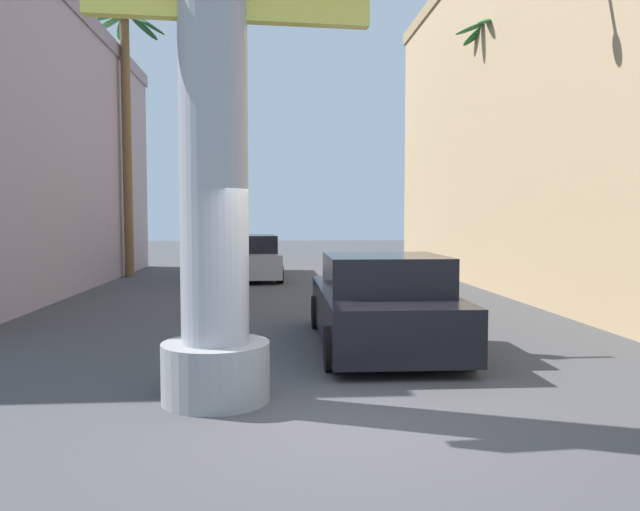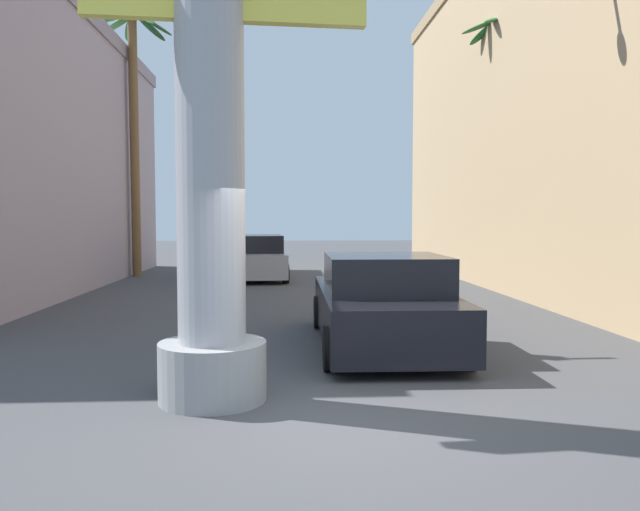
{
  "view_description": "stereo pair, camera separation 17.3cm",
  "coord_description": "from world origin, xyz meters",
  "px_view_note": "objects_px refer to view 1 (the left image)",
  "views": [
    {
      "loc": [
        -0.74,
        -6.38,
        2.17
      ],
      "look_at": [
        0.0,
        3.21,
        1.59
      ],
      "focal_mm": 35.0,
      "sensor_mm": 36.0,
      "label": 1
    },
    {
      "loc": [
        -0.56,
        -6.39,
        2.17
      ],
      "look_at": [
        0.0,
        3.21,
        1.59
      ],
      "focal_mm": 35.0,
      "sensor_mm": 36.0,
      "label": 2
    }
  ],
  "objects_px": {
    "neon_sign_pole": "(213,14)",
    "traffic_light_mast": "(58,84)",
    "car_far": "(251,258)",
    "palm_tree_mid_right": "(491,125)",
    "palm_tree_far_left": "(127,110)",
    "car_lead": "(381,305)",
    "street_lamp": "(598,104)"
  },
  "relations": [
    {
      "from": "car_far",
      "to": "car_lead",
      "type": "bearing_deg",
      "value": -77.61
    },
    {
      "from": "traffic_light_mast",
      "to": "palm_tree_mid_right",
      "type": "relative_size",
      "value": 0.78
    },
    {
      "from": "street_lamp",
      "to": "traffic_light_mast",
      "type": "bearing_deg",
      "value": -177.13
    },
    {
      "from": "car_lead",
      "to": "car_far",
      "type": "distance_m",
      "value": 12.01
    },
    {
      "from": "palm_tree_mid_right",
      "to": "palm_tree_far_left",
      "type": "bearing_deg",
      "value": 158.86
    },
    {
      "from": "neon_sign_pole",
      "to": "car_far",
      "type": "bearing_deg",
      "value": 90.31
    },
    {
      "from": "traffic_light_mast",
      "to": "palm_tree_far_left",
      "type": "bearing_deg",
      "value": 97.29
    },
    {
      "from": "palm_tree_mid_right",
      "to": "palm_tree_far_left",
      "type": "height_order",
      "value": "palm_tree_far_left"
    },
    {
      "from": "street_lamp",
      "to": "palm_tree_mid_right",
      "type": "bearing_deg",
      "value": 87.32
    },
    {
      "from": "traffic_light_mast",
      "to": "palm_tree_mid_right",
      "type": "height_order",
      "value": "palm_tree_mid_right"
    },
    {
      "from": "neon_sign_pole",
      "to": "street_lamp",
      "type": "distance_m",
      "value": 8.36
    },
    {
      "from": "neon_sign_pole",
      "to": "palm_tree_mid_right",
      "type": "bearing_deg",
      "value": 57.22
    },
    {
      "from": "traffic_light_mast",
      "to": "palm_tree_far_left",
      "type": "height_order",
      "value": "palm_tree_far_left"
    },
    {
      "from": "car_far",
      "to": "palm_tree_mid_right",
      "type": "bearing_deg",
      "value": -23.64
    },
    {
      "from": "traffic_light_mast",
      "to": "neon_sign_pole",
      "type": "bearing_deg",
      "value": -52.7
    },
    {
      "from": "neon_sign_pole",
      "to": "palm_tree_mid_right",
      "type": "height_order",
      "value": "neon_sign_pole"
    },
    {
      "from": "palm_tree_mid_right",
      "to": "palm_tree_far_left",
      "type": "distance_m",
      "value": 12.86
    },
    {
      "from": "neon_sign_pole",
      "to": "traffic_light_mast",
      "type": "relative_size",
      "value": 1.51
    },
    {
      "from": "neon_sign_pole",
      "to": "palm_tree_far_left",
      "type": "height_order",
      "value": "neon_sign_pole"
    },
    {
      "from": "car_lead",
      "to": "street_lamp",
      "type": "bearing_deg",
      "value": 18.93
    },
    {
      "from": "traffic_light_mast",
      "to": "car_far",
      "type": "bearing_deg",
      "value": 74.44
    },
    {
      "from": "palm_tree_mid_right",
      "to": "street_lamp",
      "type": "bearing_deg",
      "value": -92.68
    },
    {
      "from": "neon_sign_pole",
      "to": "car_lead",
      "type": "height_order",
      "value": "neon_sign_pole"
    },
    {
      "from": "palm_tree_far_left",
      "to": "neon_sign_pole",
      "type": "bearing_deg",
      "value": -74.03
    },
    {
      "from": "car_lead",
      "to": "palm_tree_far_left",
      "type": "xyz_separation_m",
      "value": [
        -7.09,
        13.09,
        5.38
      ]
    },
    {
      "from": "car_far",
      "to": "palm_tree_far_left",
      "type": "bearing_deg",
      "value": 163.18
    },
    {
      "from": "car_lead",
      "to": "palm_tree_mid_right",
      "type": "xyz_separation_m",
      "value": [
        4.86,
        8.47,
        4.3
      ]
    },
    {
      "from": "neon_sign_pole",
      "to": "traffic_light_mast",
      "type": "height_order",
      "value": "neon_sign_pole"
    },
    {
      "from": "street_lamp",
      "to": "palm_tree_far_left",
      "type": "relative_size",
      "value": 0.76
    },
    {
      "from": "traffic_light_mast",
      "to": "palm_tree_far_left",
      "type": "xyz_separation_m",
      "value": [
        -1.54,
        12.04,
        1.58
      ]
    },
    {
      "from": "neon_sign_pole",
      "to": "car_far",
      "type": "distance_m",
      "value": 15.16
    },
    {
      "from": "car_far",
      "to": "traffic_light_mast",
      "type": "bearing_deg",
      "value": -105.56
    }
  ]
}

